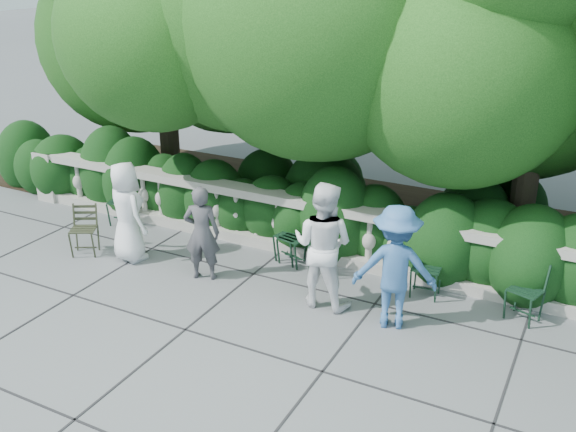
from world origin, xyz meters
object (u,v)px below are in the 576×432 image
at_px(chair_f, 516,323).
at_px(person_older_blue, 395,267).
at_px(chair_a, 120,227).
at_px(chair_b, 284,264).
at_px(person_businessman, 127,212).
at_px(chair_c, 288,266).
at_px(chair_e, 422,300).
at_px(person_casual_man, 323,245).
at_px(person_woman_grey, 202,233).
at_px(chair_weathered, 84,258).
at_px(chair_d, 320,279).

bearing_deg(chair_f, person_older_blue, -133.94).
bearing_deg(chair_f, chair_a, -162.30).
height_order(chair_b, person_businessman, person_businessman).
bearing_deg(chair_c, person_businessman, -147.68).
xyz_separation_m(chair_e, person_casual_man, (-1.26, -0.73, 0.91)).
bearing_deg(person_woman_grey, person_casual_man, 163.49).
relative_size(chair_b, person_businessman, 0.51).
distance_m(chair_b, chair_weathered, 3.30).
height_order(chair_b, chair_weathered, same).
relative_size(chair_weathered, person_businessman, 0.51).
bearing_deg(chair_b, chair_e, 11.15).
relative_size(chair_f, person_casual_man, 0.46).
xyz_separation_m(chair_d, chair_e, (1.58, 0.09, 0.00)).
xyz_separation_m(person_businessman, person_woman_grey, (1.44, -0.00, -0.07)).
bearing_deg(chair_d, chair_e, -21.75).
distance_m(chair_b, chair_f, 3.61).
bearing_deg(person_casual_man, person_woman_grey, 3.42).
xyz_separation_m(chair_a, person_casual_man, (4.41, -0.78, 0.91)).
bearing_deg(chair_a, chair_d, -14.35).
relative_size(chair_e, person_businessman, 0.51).
xyz_separation_m(chair_b, chair_weathered, (-3.03, -1.31, 0.00)).
height_order(chair_c, person_older_blue, person_older_blue).
bearing_deg(person_older_blue, chair_f, -170.06).
xyz_separation_m(chair_c, person_casual_man, (0.95, -0.79, 0.91)).
bearing_deg(chair_weathered, person_casual_man, -22.57).
distance_m(chair_f, person_casual_man, 2.81).
bearing_deg(person_woman_grey, person_older_blue, 160.58).
bearing_deg(chair_c, person_casual_man, -27.94).
bearing_deg(person_businessman, person_casual_man, -156.80).
distance_m(chair_d, person_older_blue, 1.79).
xyz_separation_m(chair_a, chair_b, (3.37, 0.06, 0.00)).
distance_m(chair_weathered, person_businessman, 1.13).
bearing_deg(chair_a, chair_e, -12.95).
bearing_deg(chair_f, chair_b, -163.79).
distance_m(chair_a, chair_weathered, 1.30).
bearing_deg(chair_c, chair_f, 10.24).
bearing_deg(chair_f, person_casual_man, -146.35).
bearing_deg(chair_f, chair_weathered, -151.64).
height_order(chair_c, person_casual_man, person_casual_man).
xyz_separation_m(chair_c, chair_f, (3.52, -0.09, 0.00)).
distance_m(chair_b, person_woman_grey, 1.51).
relative_size(chair_d, person_businessman, 0.51).
xyz_separation_m(chair_weathered, person_casual_man, (4.07, 0.47, 0.91)).
height_order(chair_b, chair_c, same).
distance_m(chair_e, person_older_blue, 1.20).
height_order(chair_c, chair_f, same).
relative_size(chair_b, chair_e, 1.00).
xyz_separation_m(chair_d, chair_weathered, (-3.75, -1.12, 0.00)).
distance_m(chair_d, chair_e, 1.58).
height_order(chair_c, chair_weathered, same).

